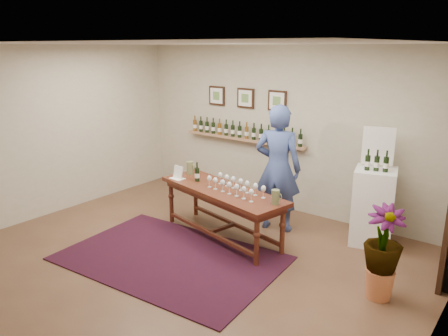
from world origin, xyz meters
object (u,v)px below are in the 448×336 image
Objects in this scene: tasting_table at (222,196)px; potted_plant at (382,253)px; person at (278,168)px; display_pedestal at (373,207)px.

potted_plant is (2.42, -0.22, -0.09)m from tasting_table.
person is (-1.95, 0.99, 0.42)m from potted_plant.
tasting_table is at bearing 43.50° from person.
display_pedestal reaches higher than potted_plant.
tasting_table is at bearing 174.92° from potted_plant.
person reaches higher than display_pedestal.
tasting_table is 2.43m from potted_plant.
display_pedestal is at bearing 113.11° from potted_plant.
display_pedestal is 1.48m from person.
tasting_table is at bearing -147.59° from display_pedestal.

